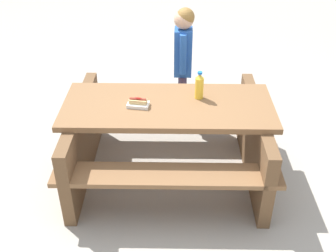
{
  "coord_description": "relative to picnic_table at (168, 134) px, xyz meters",
  "views": [
    {
      "loc": [
        0.86,
        2.9,
        2.51
      ],
      "look_at": [
        0.0,
        0.0,
        0.52
      ],
      "focal_mm": 43.83,
      "sensor_mm": 36.0,
      "label": 1
    }
  ],
  "objects": [
    {
      "name": "ground_plane",
      "position": [
        0.0,
        0.0,
        -0.44
      ],
      "size": [
        30.0,
        30.0,
        0.0
      ],
      "primitive_type": "plane",
      "color": "#ADA599",
      "rests_on": "ground"
    },
    {
      "name": "picnic_table",
      "position": [
        0.0,
        0.0,
        0.0
      ],
      "size": [
        2.14,
        1.87,
        0.75
      ],
      "color": "brown",
      "rests_on": "ground"
    },
    {
      "name": "soda_bottle",
      "position": [
        -0.29,
        -0.03,
        0.42
      ],
      "size": [
        0.07,
        0.07,
        0.25
      ],
      "color": "yellow",
      "rests_on": "picnic_table"
    },
    {
      "name": "hotdog_tray",
      "position": [
        0.25,
        -0.03,
        0.34
      ],
      "size": [
        0.21,
        0.18,
        0.08
      ],
      "color": "white",
      "rests_on": "picnic_table"
    },
    {
      "name": "child_in_coat",
      "position": [
        -0.41,
        -0.84,
        0.38
      ],
      "size": [
        0.23,
        0.31,
        1.29
      ],
      "color": "#3F334C",
      "rests_on": "ground"
    }
  ]
}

